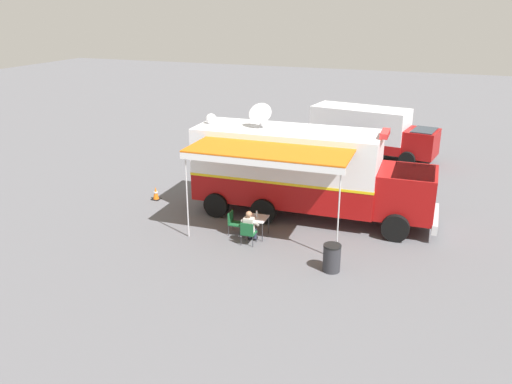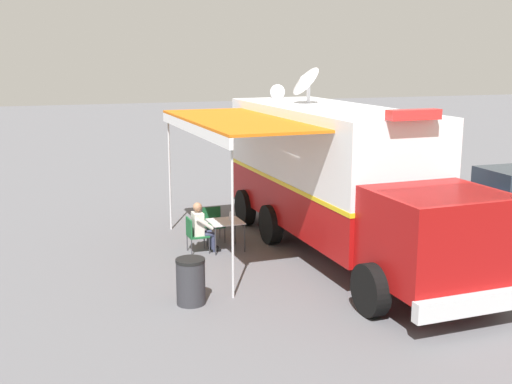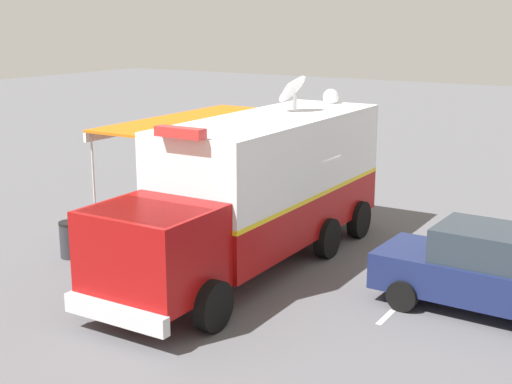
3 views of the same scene
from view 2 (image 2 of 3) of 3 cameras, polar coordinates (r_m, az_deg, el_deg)
name	(u,v)px [view 2 (image 2 of 3)]	position (r m, az deg, el deg)	size (l,w,h in m)	color
ground_plane	(324,244)	(16.57, 6.03, -4.59)	(100.00, 100.00, 0.00)	#5B5B60
lot_stripe	(453,231)	(18.42, 17.08, -3.35)	(0.12, 4.80, 0.01)	silver
command_truck	(338,174)	(15.46, 7.31, 1.57)	(5.08, 9.56, 4.53)	#9E0F0F
folding_table	(225,223)	(15.85, -2.73, -2.79)	(0.82, 0.82, 0.73)	silver
water_bottle	(231,216)	(15.86, -2.26, -2.16)	(0.07, 0.07, 0.22)	silver
folding_chair_at_table	(194,232)	(15.70, -5.53, -3.58)	(0.49, 0.49, 0.87)	#19562D
folding_chair_beside_table	(213,221)	(16.66, -3.85, -2.63)	(0.49, 0.49, 0.87)	#19562D
seated_responder	(201,226)	(15.71, -4.88, -3.04)	(0.67, 0.56, 1.25)	silver
trash_bin	(191,281)	(12.57, -5.82, -7.90)	(0.57, 0.57, 0.91)	#2D2D33
traffic_cone	(239,190)	(21.58, -1.55, 0.17)	(0.36, 0.36, 0.58)	black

